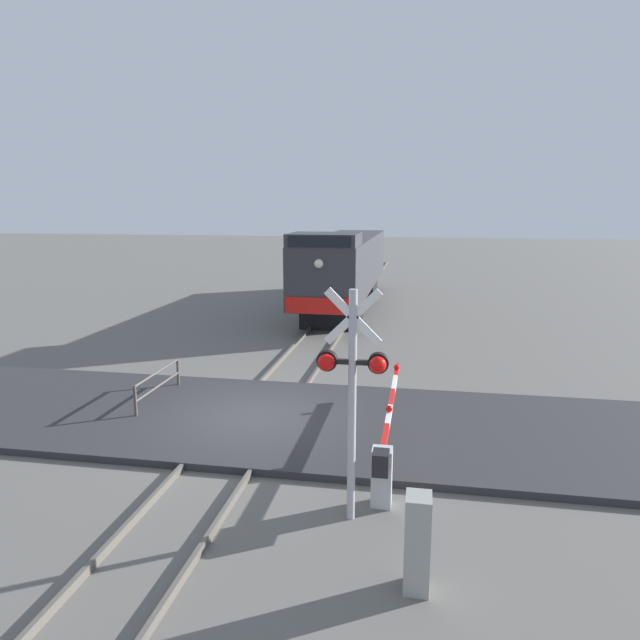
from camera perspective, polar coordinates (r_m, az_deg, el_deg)
The scene contains 9 objects.
ground_plane at distance 14.62m, azimuth -6.34°, elevation -9.97°, with size 160.00×160.00×0.00m, color #605E59.
rail_track_left at distance 14.80m, azimuth -9.05°, elevation -9.45°, with size 0.08×80.00×0.15m, color #59544C.
rail_track_right at distance 14.41m, azimuth -3.57°, elevation -9.91°, with size 0.08×80.00×0.15m, color #59544C.
road_surface at distance 14.59m, azimuth -6.35°, elevation -9.67°, with size 36.00×5.64×0.16m, color #2D2D30.
locomotive at distance 29.68m, azimuth 2.49°, elevation 5.34°, with size 2.84×15.54×4.14m.
crossing_signal at distance 9.51m, azimuth 3.19°, elevation -5.92°, with size 1.18×0.33×4.01m.
crossing_gate at distance 11.43m, azimuth 6.47°, elevation -12.22°, with size 0.36×6.27×1.19m.
utility_cabinet at distance 8.66m, azimuth 9.59°, elevation -20.89°, with size 0.36×0.43×1.43m, color #999993.
guard_railing at distance 16.10m, azimuth -15.68°, elevation -5.96°, with size 0.08×2.62×0.95m.
Camera 1 is at (3.96, -13.02, 5.33)m, focal length 32.43 mm.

